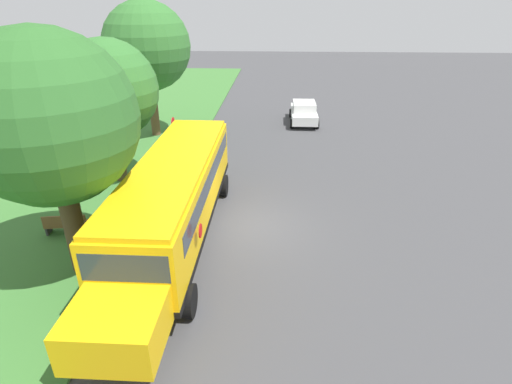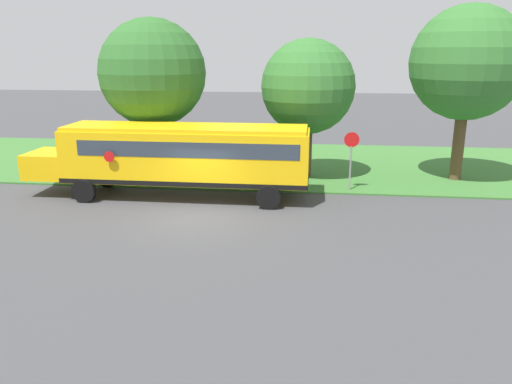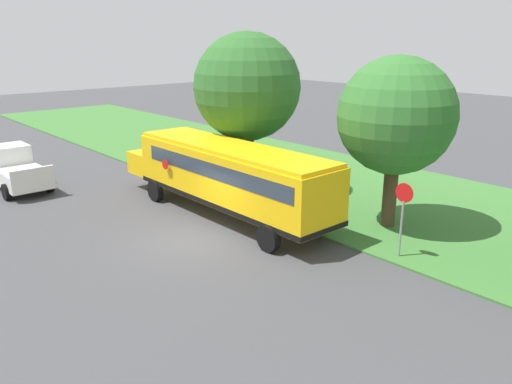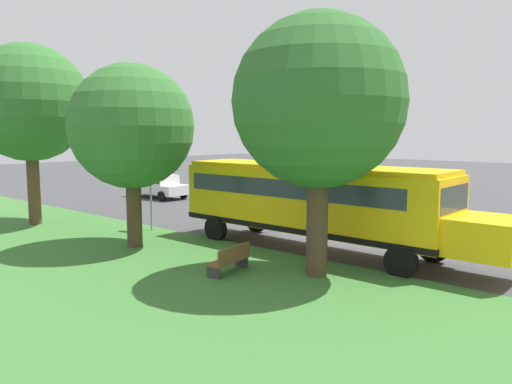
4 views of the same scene
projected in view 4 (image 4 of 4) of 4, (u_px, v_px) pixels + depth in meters
ground_plane at (328, 235)px, 21.28m from camera, size 120.00×120.00×0.00m
grass_verge at (131, 288)px, 13.79m from camera, size 12.00×80.00×0.08m
school_bus at (316, 199)px, 18.15m from camera, size 2.85×12.42×3.16m
car_white_nearest at (159, 185)px, 33.15m from camera, size 2.02×4.40×1.56m
oak_tree_beside_bus at (318, 99)px, 14.43m from camera, size 5.05×5.05×7.75m
oak_tree_roadside_mid at (133, 125)px, 18.33m from camera, size 4.57×4.57×6.84m
oak_tree_far_end at (31, 104)px, 22.69m from camera, size 5.34×5.34×8.36m
stop_sign at (151, 193)px, 21.66m from camera, size 0.08×0.68×2.74m
park_bench at (230, 260)px, 15.16m from camera, size 1.66×0.74×0.92m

